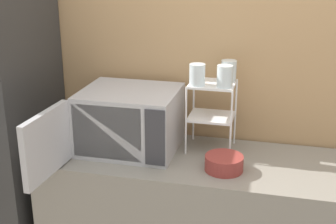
% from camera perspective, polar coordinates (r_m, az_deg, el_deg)
% --- Properties ---
extents(wall_back, '(8.00, 0.06, 2.60)m').
position_cam_1_polar(wall_back, '(2.52, 9.59, 5.36)').
color(wall_back, tan).
rests_on(wall_back, ground_plane).
extents(microwave, '(0.54, 0.80, 0.32)m').
position_cam_1_polar(microwave, '(2.41, -5.08, -1.07)').
color(microwave, '#ADADB2').
rests_on(microwave, counter).
extents(dish_rack, '(0.24, 0.21, 0.36)m').
position_cam_1_polar(dish_rack, '(2.39, 5.36, 1.18)').
color(dish_rack, white).
rests_on(dish_rack, counter).
extents(glass_front_left, '(0.08, 0.08, 0.11)m').
position_cam_1_polar(glass_front_left, '(2.30, 3.58, 4.57)').
color(glass_front_left, silver).
rests_on(glass_front_left, dish_rack).
extents(glass_back_right, '(0.08, 0.08, 0.11)m').
position_cam_1_polar(glass_back_right, '(2.39, 7.41, 5.00)').
color(glass_back_right, silver).
rests_on(glass_back_right, dish_rack).
extents(glass_front_right, '(0.08, 0.08, 0.11)m').
position_cam_1_polar(glass_front_right, '(2.29, 6.95, 4.36)').
color(glass_front_right, silver).
rests_on(glass_front_right, dish_rack).
extents(bowl, '(0.18, 0.18, 0.07)m').
position_cam_1_polar(bowl, '(2.24, 6.84, -6.23)').
color(bowl, maroon).
rests_on(bowl, counter).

